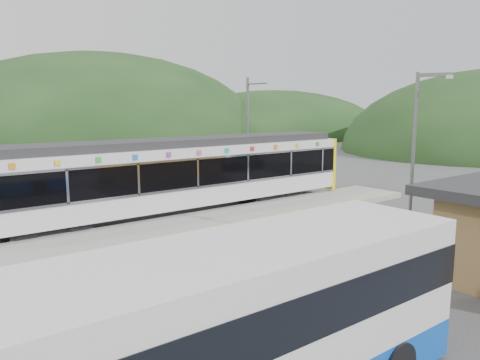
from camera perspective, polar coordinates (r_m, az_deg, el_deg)
ground at (r=18.33m, az=0.67°, el=-7.86°), size 120.00×120.00×0.00m
hills at (r=26.13m, az=4.08°, el=-2.74°), size 146.00×149.00×26.00m
platform at (r=20.88m, az=-5.00°, el=-5.35°), size 26.00×3.20×0.30m
yellow_line at (r=19.80m, az=-2.95°, el=-5.67°), size 26.00×0.10×0.01m
train at (r=22.90m, az=-8.20°, el=0.76°), size 20.44×3.01×3.74m
catenary_mast_east at (r=28.65m, az=0.99°, el=5.69°), size 0.18×1.80×7.00m
bus at (r=7.92m, az=-6.15°, el=-20.22°), size 11.18×2.72×3.04m
lamp_post at (r=16.79m, az=20.75°, el=3.32°), size 0.53×1.18×6.43m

